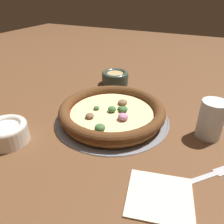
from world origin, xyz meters
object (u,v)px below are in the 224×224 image
pizza (112,111)px  drinking_cup (211,120)px  pizza_tray (112,118)px  bowl_near (115,77)px  bowl_far (6,132)px  fork (201,178)px  napkin (160,196)px

pizza → drinking_cup: bearing=-172.8°
pizza_tray → bowl_near: bowl_near is taller
bowl_near → bowl_far: (0.09, 0.49, 0.00)m
bowl_far → fork: 0.49m
bowl_far → fork: size_ratio=0.73×
pizza_tray → bowl_near: bearing=-67.0°
bowl_near → pizza_tray: bearing=113.0°
bowl_far → drinking_cup: bearing=-152.0°
pizza → fork: 0.31m
bowl_near → fork: bowl_near is taller
pizza_tray → napkin: size_ratio=2.34×
bowl_far → drinking_cup: 0.55m
bowl_near → napkin: (-0.32, 0.49, -0.02)m
pizza_tray → pizza: 0.02m
drinking_cup → bowl_far: bearing=28.0°
pizza → drinking_cup: drinking_cup is taller
bowl_near → bowl_far: bearing=79.3°
pizza_tray → drinking_cup: bearing=-172.9°
pizza_tray → napkin: 0.31m
drinking_cup → napkin: drinking_cup is taller
drinking_cup → bowl_near: bearing=-30.5°
bowl_near → drinking_cup: (-0.39, 0.23, 0.02)m
pizza_tray → bowl_near: size_ratio=3.19×
pizza_tray → bowl_far: (0.20, 0.22, 0.03)m
bowl_far → pizza_tray: bearing=-132.6°
pizza → fork: pizza is taller
pizza → bowl_far: 0.30m
bowl_far → drinking_cup: drinking_cup is taller
pizza → bowl_far: size_ratio=2.93×
pizza_tray → fork: size_ratio=2.33×
bowl_far → napkin: size_ratio=0.73×
pizza_tray → drinking_cup: size_ratio=3.30×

